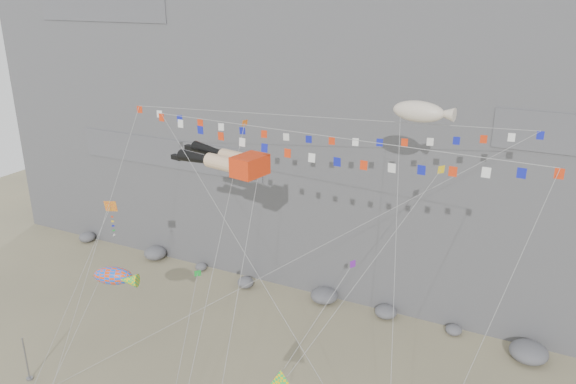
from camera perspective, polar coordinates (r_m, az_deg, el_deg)
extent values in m
cube|color=slate|center=(60.67, 10.01, 16.99)|extent=(80.00, 28.00, 50.00)
cylinder|color=slate|center=(47.83, -25.07, -15.11)|extent=(0.12, 0.12, 3.68)
cube|color=red|center=(36.77, -3.89, 2.70)|extent=(2.04, 2.53, 1.34)
cylinder|color=#DDB48A|center=(37.57, -6.83, 2.97)|extent=(2.41, 1.39, 0.99)
sphere|color=black|center=(38.33, -8.07, 3.26)|extent=(0.91, 0.91, 0.91)
cone|color=black|center=(39.28, -9.46, 3.48)|extent=(2.82, 1.31, 0.93)
cube|color=black|center=(40.65, -11.21, 3.48)|extent=(0.93, 0.55, 0.33)
cylinder|color=#DDB48A|center=(38.50, -5.46, 3.45)|extent=(2.41, 1.39, 0.99)
sphere|color=black|center=(39.25, -6.69, 3.72)|extent=(0.91, 0.91, 0.91)
cone|color=black|center=(40.12, -8.10, 4.21)|extent=(2.83, 1.31, 0.99)
cube|color=black|center=(41.40, -9.88, 4.46)|extent=(0.93, 0.55, 0.33)
cylinder|color=gray|center=(35.03, -6.30, -13.68)|extent=(0.03, 0.03, 20.96)
cylinder|color=gray|center=(41.71, -10.53, -6.28)|extent=(0.03, 0.03, 28.05)
cylinder|color=gray|center=(33.28, 7.63, -12.94)|extent=(0.03, 0.03, 22.01)
cylinder|color=gray|center=(46.26, -21.00, -9.67)|extent=(0.03, 0.03, 14.40)
cylinder|color=gray|center=(44.31, -20.49, -13.77)|extent=(0.03, 0.03, 10.16)
cylinder|color=gray|center=(35.08, 11.65, -10.68)|extent=(0.03, 0.03, 24.17)
cylinder|color=gray|center=(37.44, -7.99, -9.63)|extent=(0.03, 0.03, 23.58)
cylinder|color=gray|center=(35.86, -0.81, -18.06)|extent=(0.03, 0.03, 16.25)
cylinder|color=gray|center=(38.87, -11.10, -17.73)|extent=(0.03, 0.03, 14.41)
cylinder|color=gray|center=(35.01, 3.62, -13.62)|extent=(0.03, 0.03, 25.00)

